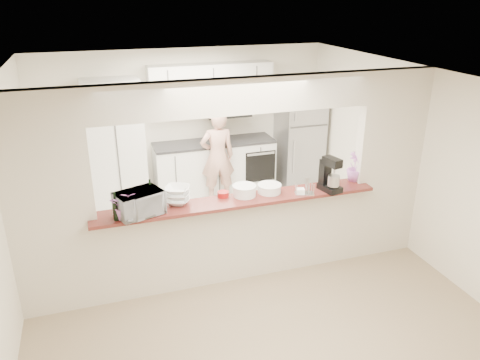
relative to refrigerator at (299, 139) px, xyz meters
name	(u,v)px	position (x,y,z in m)	size (l,w,h in m)	color
floor	(237,276)	(-2.05, -2.65, -0.85)	(6.00, 6.00, 0.00)	tan
tile_overlay	(207,222)	(-2.05, -1.10, -0.84)	(5.00, 2.90, 0.01)	silver
partition	(237,167)	(-2.05, -2.65, 0.63)	(5.00, 0.15, 2.50)	beige
bar_counter	(237,236)	(-2.05, -2.65, -0.27)	(3.40, 0.38, 1.09)	beige
kitchen_cabinets	(178,143)	(-2.24, 0.07, 0.12)	(3.15, 0.62, 2.25)	silver
refrigerator	(299,139)	(0.00, 0.00, 0.00)	(0.75, 0.70, 1.70)	#A4A4A9
flower_left	(125,204)	(-3.35, -2.80, 0.41)	(0.30, 0.26, 0.33)	#E478D2
wine_bottle_a	(116,209)	(-3.45, -2.80, 0.36)	(0.06, 0.06, 0.32)	black
wine_bottle_b	(151,196)	(-3.05, -2.58, 0.37)	(0.07, 0.07, 0.33)	black
toaster_oven	(139,203)	(-3.20, -2.75, 0.38)	(0.49, 0.33, 0.27)	#AFAEB3
serving_bowls	(178,196)	(-2.75, -2.60, 0.34)	(0.28, 0.28, 0.20)	white
plate_stack_a	(244,191)	(-1.95, -2.62, 0.31)	(0.29, 0.29, 0.13)	white
plate_stack_b	(269,188)	(-1.63, -2.62, 0.29)	(0.29, 0.29, 0.10)	white
red_bowl	(223,194)	(-2.20, -2.57, 0.27)	(0.14, 0.14, 0.06)	maroon
tan_bowl	(270,192)	(-1.65, -2.68, 0.27)	(0.15, 0.15, 0.07)	tan
utensil_caddy	(305,187)	(-1.25, -2.80, 0.33)	(0.25, 0.18, 0.21)	silver
stand_mixer	(330,176)	(-0.91, -2.79, 0.43)	(0.24, 0.32, 0.43)	black
flower_right	(355,167)	(-0.45, -2.60, 0.43)	(0.21, 0.21, 0.37)	#CF72D4
person	(218,157)	(-1.65, -0.35, -0.06)	(0.58, 0.38, 1.58)	#D49D8A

